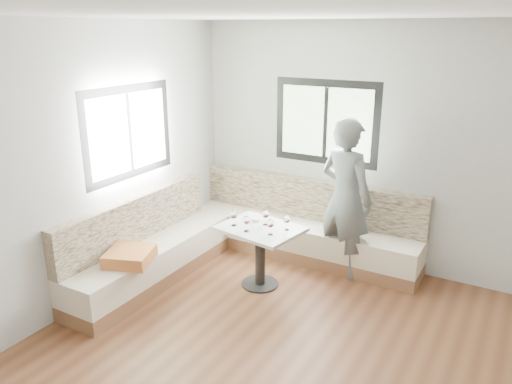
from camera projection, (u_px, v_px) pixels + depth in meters
room at (302, 219)px, 3.55m from camera, size 5.01×5.01×2.81m
banquette at (238, 240)px, 5.87m from camera, size 2.90×2.80×0.95m
table at (260, 242)px, 5.37m from camera, size 0.93×0.78×0.69m
person at (346, 198)px, 5.53m from camera, size 0.76×0.62×1.82m
olive_ramekin at (256, 219)px, 5.47m from camera, size 0.10×0.10×0.04m
wine_glass_a at (234, 215)px, 5.33m from camera, size 0.08×0.08×0.17m
wine_glass_b at (246, 221)px, 5.17m from camera, size 0.08×0.08×0.17m
wine_glass_c at (270, 224)px, 5.09m from camera, size 0.08×0.08×0.17m
wine_glass_d at (266, 214)px, 5.34m from camera, size 0.08×0.08×0.17m
wine_glass_e at (287, 219)px, 5.20m from camera, size 0.08×0.08×0.17m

